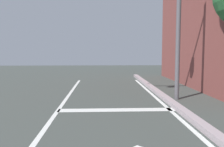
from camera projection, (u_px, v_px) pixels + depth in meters
name	position (u px, v px, depth m)	size (l,w,h in m)	color
lane_line_curbside	(209.00, 145.00, 4.68)	(0.12, 20.00, 0.01)	silver
stop_bar	(117.00, 110.00, 7.38)	(3.46, 0.40, 0.01)	silver
curb_strip	(223.00, 141.00, 4.68)	(0.24, 24.00, 0.14)	#A19196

